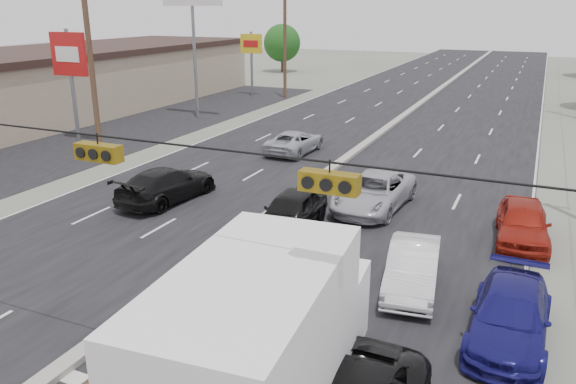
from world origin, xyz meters
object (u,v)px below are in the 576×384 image
object	(u,v)px
red_sedan	(231,263)
queue_car_b	(413,268)
queue_car_d	(510,316)
oncoming_far	(295,142)
pole_sign_far	(251,49)
queue_car_a	(291,212)
utility_pole_left_c	(285,42)
queue_car_e	(523,223)
utility_pole_left_b	(92,69)
pole_sign_mid	(69,61)
tree_left_far	(282,43)
oncoming_near	(167,185)
box_truck	(265,345)
queue_car_c	(374,192)

from	to	relation	value
red_sedan	queue_car_b	world-z (taller)	queue_car_b
queue_car_d	oncoming_far	world-z (taller)	queue_car_d
pole_sign_far	queue_car_a	xyz separation A→B (m)	(17.40, -30.04, -3.65)
utility_pole_left_c	queue_car_e	distance (m)	35.67
utility_pole_left_b	queue_car_d	distance (m)	24.50
pole_sign_mid	red_sedan	distance (m)	22.81
pole_sign_mid	queue_car_e	size ratio (longest dim) A/B	1.57
pole_sign_mid	red_sedan	xyz separation A→B (m)	(18.40, -12.72, -4.47)
queue_car_a	queue_car_d	distance (m)	9.39
utility_pole_left_b	queue_car_d	world-z (taller)	utility_pole_left_b
tree_left_far	oncoming_near	xyz separation A→B (m)	(16.96, -49.10, -2.96)
box_truck	oncoming_near	distance (m)	15.12
utility_pole_left_b	pole_sign_far	distance (m)	25.25
utility_pole_left_c	queue_car_c	bearing A→B (deg)	-58.50
utility_pole_left_c	tree_left_far	world-z (taller)	utility_pole_left_c
tree_left_far	red_sedan	distance (m)	59.60
queue_car_c	queue_car_e	size ratio (longest dim) A/B	1.19
pole_sign_far	oncoming_far	world-z (taller)	pole_sign_far
pole_sign_mid	pole_sign_far	xyz separation A→B (m)	(1.00, 22.00, -0.71)
queue_car_b	tree_left_far	bearing A→B (deg)	110.93
red_sedan	box_truck	bearing A→B (deg)	-59.11
queue_car_e	oncoming_far	xyz separation A→B (m)	(-12.90, 8.81, -0.11)
tree_left_far	queue_car_a	distance (m)	55.32
tree_left_far	queue_car_c	size ratio (longest dim) A/B	1.15
pole_sign_far	box_truck	xyz separation A→B (m)	(21.28, -40.08, -2.42)
box_truck	queue_car_a	bearing A→B (deg)	106.64
tree_left_far	box_truck	distance (m)	66.01
utility_pole_left_b	red_sedan	bearing A→B (deg)	-34.97
queue_car_a	queue_car_d	world-z (taller)	queue_car_a
queue_car_d	oncoming_near	size ratio (longest dim) A/B	0.91
box_truck	red_sedan	size ratio (longest dim) A/B	2.00
red_sedan	queue_car_e	world-z (taller)	queue_car_e
queue_car_b	utility_pole_left_c	bearing A→B (deg)	112.73
red_sedan	queue_car_a	world-z (taller)	queue_car_a
pole_sign_mid	queue_car_c	distance (m)	21.53
pole_sign_far	queue_car_d	world-z (taller)	pole_sign_far
pole_sign_mid	red_sedan	bearing A→B (deg)	-34.66
pole_sign_far	queue_car_e	world-z (taller)	pole_sign_far
pole_sign_mid	queue_car_c	world-z (taller)	pole_sign_mid
pole_sign_far	queue_car_d	xyz separation A→B (m)	(25.60, -34.61, -3.72)
tree_left_far	oncoming_far	size ratio (longest dim) A/B	1.30
queue_car_b	pole_sign_mid	bearing A→B (deg)	147.83
red_sedan	queue_car_a	xyz separation A→B (m)	(0.00, 4.68, 0.12)
pole_sign_mid	oncoming_near	world-z (taller)	pole_sign_mid
tree_left_far	queue_car_b	size ratio (longest dim) A/B	1.45
utility_pole_left_c	queue_car_b	size ratio (longest dim) A/B	2.37
box_truck	queue_car_d	size ratio (longest dim) A/B	1.65
queue_car_e	pole_sign_mid	bearing A→B (deg)	163.80
queue_car_a	pole_sign_far	bearing A→B (deg)	118.49
utility_pole_left_b	oncoming_far	distance (m)	11.93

